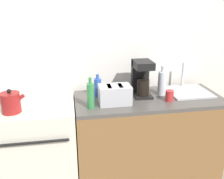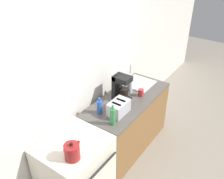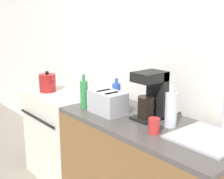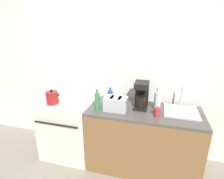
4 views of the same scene
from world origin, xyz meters
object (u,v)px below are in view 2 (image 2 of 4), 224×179
coffee_maker (121,87)px  cup_red (141,93)px  bottle_green (113,116)px  bottle_clear (130,85)px  bottle_blue (99,107)px  stove (76,170)px  toaster (119,108)px  kettle (72,152)px

coffee_maker → cup_red: coffee_maker is taller
coffee_maker → bottle_green: (-0.53, -0.24, -0.07)m
bottle_clear → cup_red: bearing=-86.3°
coffee_maker → cup_red: bearing=-42.8°
bottle_blue → bottle_clear: size_ratio=0.77×
bottle_clear → bottle_green: bearing=-163.8°
bottle_green → cup_red: bearing=2.8°
stove → toaster: bearing=-8.0°
kettle → bottle_blue: bearing=17.5°
coffee_maker → bottle_clear: (0.21, -0.02, -0.06)m
toaster → bottle_blue: bottle_blue is taller
kettle → bottle_blue: size_ratio=0.92×
kettle → bottle_blue: bottle_blue is taller
cup_red → toaster: bearing=176.8°
coffee_maker → bottle_blue: coffee_maker is taller
kettle → cup_red: kettle is taller
coffee_maker → cup_red: size_ratio=3.44×
bottle_clear → stove: bearing=-178.0°
bottle_clear → bottle_blue: bearing=175.2°
bottle_clear → coffee_maker: bearing=173.4°
stove → coffee_maker: bearing=3.7°
kettle → cup_red: (1.43, 0.01, -0.04)m
coffee_maker → bottle_green: size_ratio=1.26×
toaster → bottle_clear: (0.51, 0.15, 0.04)m
toaster → bottle_blue: (-0.13, 0.20, 0.01)m
toaster → bottle_green: 0.24m
stove → toaster: 0.92m
stove → bottle_clear: size_ratio=2.95×
stove → bottle_clear: (1.26, 0.04, 0.55)m
bottle_green → coffee_maker: bearing=24.3°
kettle → bottle_clear: (1.42, 0.19, 0.04)m
stove → bottle_clear: bearing=2.0°
coffee_maker → cup_red: (0.22, -0.20, -0.14)m
toaster → coffee_maker: 0.36m
bottle_green → bottle_blue: size_ratio=1.24×
kettle → bottle_blue: 0.81m
cup_red → bottle_clear: bearing=93.7°
bottle_clear → cup_red: bottle_clear is taller
stove → cup_red: size_ratio=8.47×
toaster → bottle_clear: size_ratio=0.98×
kettle → bottle_green: size_ratio=0.74×
coffee_maker → bottle_clear: coffee_maker is taller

